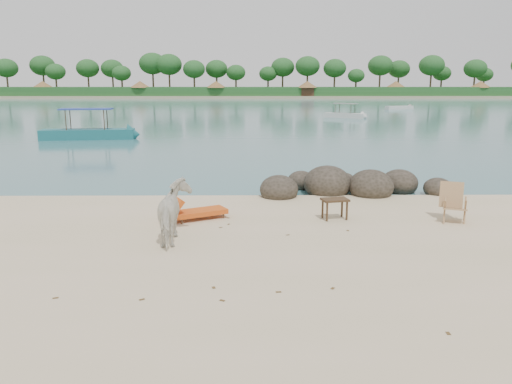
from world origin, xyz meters
TOP-DOWN VIEW (x-y plane):
  - water at (0.00, 90.00)m, footprint 400.00×400.00m
  - far_shore at (0.00, 170.00)m, footprint 420.00×90.00m
  - far_scenery at (0.03, 136.70)m, footprint 420.00×18.00m
  - boulders at (2.93, 6.52)m, footprint 6.51×3.04m
  - cow at (-2.11, 1.05)m, footprint 0.90×1.73m
  - side_table at (1.92, 2.96)m, footprint 0.78×0.59m
  - lounge_chair at (-1.76, 3.04)m, footprint 1.93×1.43m
  - deck_chair at (5.07, 2.65)m, footprint 0.88×0.92m
  - boat_near at (-11.61, 24.44)m, footprint 7.12×2.41m
  - boat_mid at (10.36, 47.04)m, footprint 5.09×4.23m
  - boat_far at (22.56, 67.52)m, footprint 5.22×2.95m
  - dead_leaves at (-0.30, 0.18)m, footprint 6.38×7.04m

SIDE VIEW (x-z plane):
  - water at x=0.00m, z-range 0.00..0.00m
  - far_shore at x=0.00m, z-range -0.70..0.70m
  - dead_leaves at x=-0.30m, z-range 0.00..0.00m
  - boulders at x=2.93m, z-range -0.37..0.85m
  - lounge_chair at x=-1.76m, z-range 0.00..0.55m
  - side_table at x=1.92m, z-range 0.00..0.57m
  - boat_far at x=22.56m, z-range 0.00..0.60m
  - deck_chair at x=5.07m, z-range 0.00..1.03m
  - cow at x=-2.11m, z-range 0.00..1.41m
  - boat_mid at x=10.36m, z-range 0.00..2.66m
  - boat_near at x=-11.61m, z-range 0.00..3.39m
  - far_scenery at x=0.03m, z-range -1.61..7.89m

